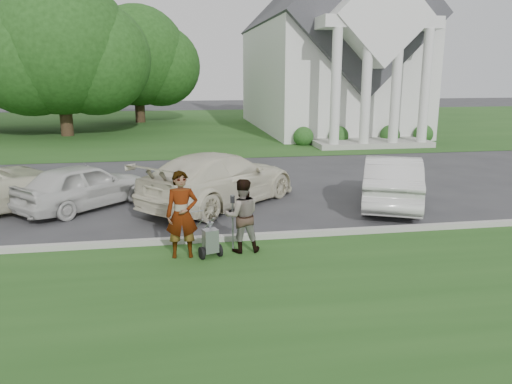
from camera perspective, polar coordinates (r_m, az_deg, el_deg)
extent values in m
plane|color=#333335|center=(11.39, -1.28, -6.45)|extent=(120.00, 120.00, 0.00)
cube|color=#224A19|center=(8.67, 1.64, -13.13)|extent=(80.00, 7.00, 0.01)
cube|color=#224A19|center=(37.83, -7.20, 7.58)|extent=(80.00, 30.00, 0.01)
cube|color=#9E9E93|center=(11.88, -1.66, -5.21)|extent=(80.00, 0.18, 0.15)
cube|color=white|center=(36.16, 7.61, 12.84)|extent=(9.00, 16.00, 7.00)
cube|color=#38383D|center=(36.29, 7.80, 18.37)|extent=(9.19, 17.00, 9.19)
cube|color=#9E9E93|center=(27.74, 12.95, 5.48)|extent=(6.20, 2.60, 0.30)
cylinder|color=white|center=(25.73, 9.09, 11.42)|extent=(0.50, 0.50, 6.00)
cylinder|color=white|center=(26.27, 12.47, 11.31)|extent=(0.50, 0.50, 6.00)
cylinder|color=white|center=(26.91, 15.69, 11.18)|extent=(0.50, 0.50, 6.00)
cylinder|color=white|center=(27.62, 18.76, 11.02)|extent=(0.50, 0.50, 6.00)
cube|color=white|center=(27.41, 13.82, 18.24)|extent=(6.20, 2.00, 0.60)
cube|color=white|center=(27.43, 13.86, 18.86)|extent=(5.09, 2.20, 5.09)
sphere|color=#1E4C19|center=(27.43, 5.44, 6.30)|extent=(1.10, 1.10, 1.10)
sphere|color=#1E4C19|center=(28.01, 9.42, 6.33)|extent=(1.10, 1.10, 1.10)
sphere|color=#1E4C19|center=(29.12, 15.06, 6.32)|extent=(1.10, 1.10, 1.10)
sphere|color=#1E4C19|center=(30.00, 18.56, 6.28)|extent=(1.10, 1.10, 1.10)
cylinder|color=#332316|center=(33.32, -20.94, 8.75)|extent=(0.76, 0.76, 3.20)
sphere|color=#1D4214|center=(33.27, -21.52, 15.46)|extent=(8.40, 8.40, 8.40)
sphere|color=#1D4214|center=(33.22, -18.00, 14.28)|extent=(6.89, 6.89, 6.89)
sphere|color=#1D4214|center=(33.33, -24.44, 14.11)|extent=(7.22, 7.22, 7.22)
sphere|color=#1D4214|center=(37.40, -26.52, 14.23)|extent=(7.54, 7.54, 7.54)
cylinder|color=#332316|center=(40.74, -13.16, 9.87)|extent=(0.76, 0.76, 3.00)
sphere|color=#1D4214|center=(40.69, -13.44, 14.91)|extent=(7.60, 7.60, 7.60)
sphere|color=#1D4214|center=(40.91, -10.89, 13.96)|extent=(6.23, 6.23, 6.23)
sphere|color=#1D4214|center=(40.50, -15.63, 13.99)|extent=(6.54, 6.54, 6.54)
cylinder|color=black|center=(10.76, -6.21, -6.98)|extent=(0.14, 0.28, 0.28)
cylinder|color=black|center=(10.89, -4.21, -6.67)|extent=(0.14, 0.28, 0.28)
cylinder|color=#2D2D33|center=(10.82, -5.20, -6.83)|extent=(0.45, 0.17, 0.03)
cube|color=gray|center=(10.74, -5.23, -5.57)|extent=(0.36, 0.33, 0.50)
cone|color=gray|center=(10.63, -5.27, -3.86)|extent=(0.19, 0.19, 0.15)
cylinder|color=#2D2D33|center=(10.61, -5.28, -3.48)|extent=(0.04, 0.04, 0.06)
cylinder|color=gray|center=(11.02, -6.72, -3.86)|extent=(0.22, 0.65, 0.48)
cylinder|color=gray|center=(11.10, -5.48, -3.69)|extent=(0.22, 0.65, 0.48)
cylinder|color=gray|center=(11.29, -6.72, -2.20)|extent=(0.29, 0.11, 0.03)
imported|color=#999999|center=(10.69, -8.46, -2.66)|extent=(0.69, 0.46, 1.88)
imported|color=#999999|center=(10.94, -1.62, -2.78)|extent=(0.80, 0.62, 1.64)
cylinder|color=gray|center=(11.10, -2.67, -3.98)|extent=(0.04, 0.04, 1.11)
cube|color=#2D2D33|center=(10.92, -2.71, -0.84)|extent=(0.09, 0.06, 0.17)
cylinder|color=gray|center=(10.90, -2.71, -0.41)|extent=(0.08, 0.08, 0.03)
imported|color=silver|center=(15.33, -19.10, 0.68)|extent=(3.95, 3.92, 1.35)
imported|color=beige|center=(14.88, -4.14, 1.50)|extent=(5.51, 5.38, 1.59)
imported|color=silver|center=(15.39, 15.29, 1.27)|extent=(3.26, 4.78, 1.49)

